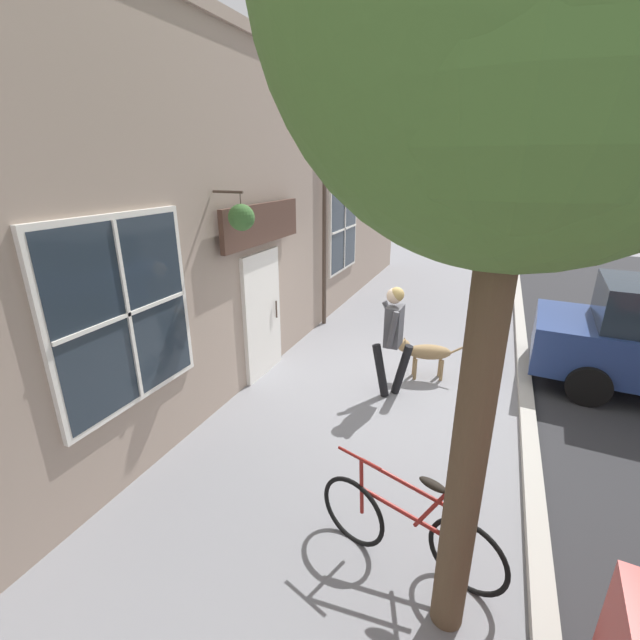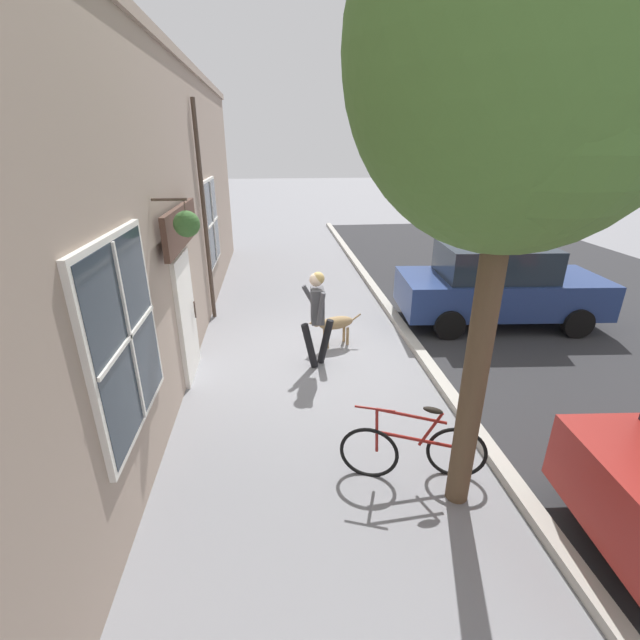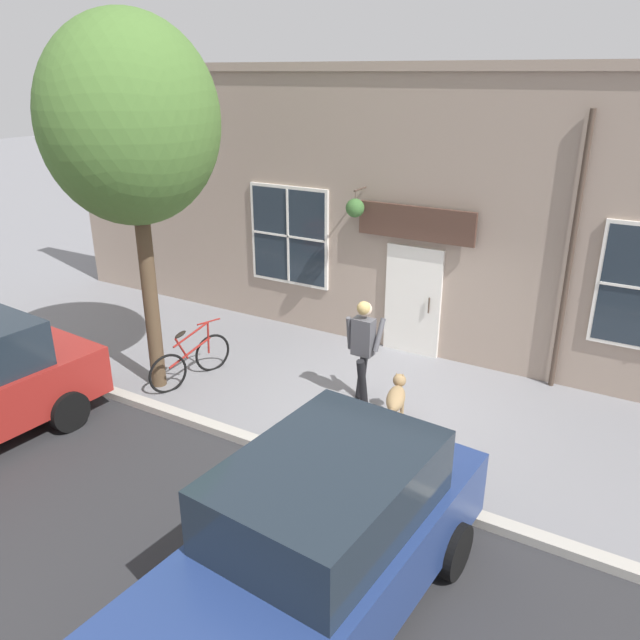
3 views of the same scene
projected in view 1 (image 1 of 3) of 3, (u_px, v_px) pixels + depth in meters
The scene contains 5 objects.
ground_plane at pixel (391, 388), 6.92m from camera, with size 90.00×90.00×0.00m, color gray.
storefront_facade at pixel (257, 217), 6.87m from camera, with size 0.95×18.00×5.22m.
pedestrian_walking at pixel (393, 332), 6.37m from camera, with size 0.60×0.55×1.75m.
dog_on_leash at pixel (425, 352), 7.10m from camera, with size 1.09×0.47×0.70m.
leaning_bicycle at pixel (406, 528), 3.77m from camera, with size 1.71×0.38×1.01m.
Camera 1 is at (1.27, -6.10, 3.39)m, focal length 24.00 mm.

